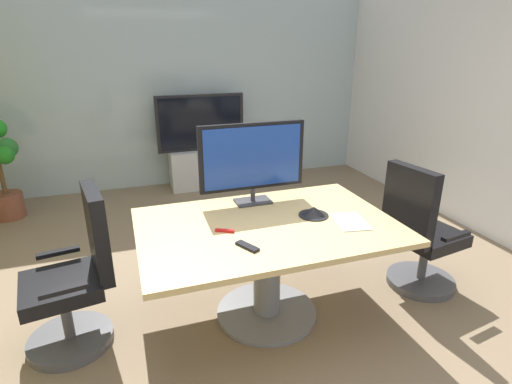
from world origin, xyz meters
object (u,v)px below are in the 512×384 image
office_chair_right (419,239)px  tv_monitor (252,159)px  conference_table (267,248)px  remote_control (247,246)px  wall_display_unit (202,157)px  conference_phone (314,212)px  office_chair_left (77,283)px

office_chair_right → tv_monitor: bearing=60.0°
conference_table → office_chair_right: (1.30, -0.07, -0.11)m
remote_control → conference_table: bearing=23.5°
wall_display_unit → remote_control: (-0.39, -3.31, 0.33)m
conference_phone → office_chair_left: bearing=175.7°
conference_table → tv_monitor: size_ratio=2.14×
conference_table → office_chair_left: (-1.30, 0.15, -0.11)m
conference_table → wall_display_unit: (0.15, 3.02, -0.12)m
office_chair_left → conference_phone: 1.71m
tv_monitor → conference_phone: tv_monitor is taller
conference_phone → remote_control: (-0.61, -0.31, -0.02)m
conference_table → wall_display_unit: bearing=87.2°
wall_display_unit → remote_control: 3.35m
office_chair_right → wall_display_unit: 3.30m
wall_display_unit → office_chair_right: bearing=-69.5°
conference_table → office_chair_right: bearing=-3.0°
office_chair_left → office_chair_right: 2.61m
office_chair_right → wall_display_unit: size_ratio=0.83×
wall_display_unit → conference_phone: (0.22, -3.00, 0.35)m
conference_table → conference_phone: size_ratio=8.18×
office_chair_right → wall_display_unit: wall_display_unit is taller
wall_display_unit → remote_control: wall_display_unit is taller
conference_phone → wall_display_unit: bearing=94.3°
conference_phone → remote_control: size_ratio=1.29×
wall_display_unit → conference_phone: bearing=-85.7°
tv_monitor → wall_display_unit: (0.12, 2.60, -0.68)m
conference_table → wall_display_unit: 3.03m
office_chair_right → conference_phone: bearing=75.8°
office_chair_left → tv_monitor: size_ratio=1.30×
office_chair_right → tv_monitor: (-1.27, 0.49, 0.66)m
remote_control → wall_display_unit: bearing=56.6°
office_chair_left → remote_control: size_ratio=6.41×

